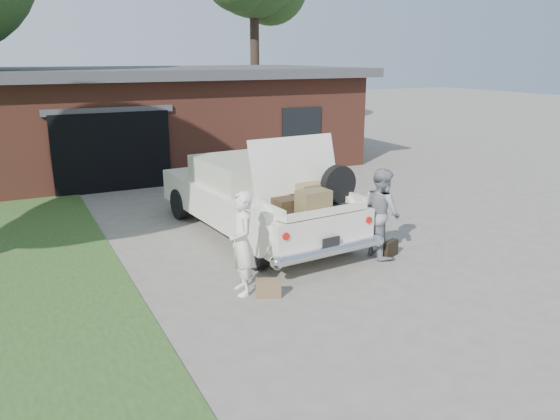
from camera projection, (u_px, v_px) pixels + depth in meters
name	position (u px, v px, depth m)	size (l,w,h in m)	color
ground	(296.00, 281.00, 9.26)	(90.00, 90.00, 0.00)	gray
house	(165.00, 116.00, 19.09)	(12.80, 7.80, 3.30)	brown
sedan	(255.00, 197.00, 11.54)	(2.58, 5.69, 2.26)	white
woman_left	(242.00, 243.00, 8.58)	(0.61, 0.40, 1.68)	white
woman_right	(381.00, 213.00, 10.23)	(0.82, 0.64, 1.69)	gray
suitcase_left	(268.00, 288.00, 8.59)	(0.40, 0.13, 0.31)	brown
suitcase_right	(390.00, 249.00, 10.35)	(0.40, 0.13, 0.31)	black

